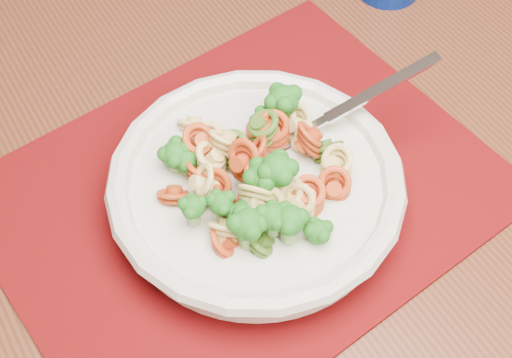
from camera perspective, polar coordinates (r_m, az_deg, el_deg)
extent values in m
cube|color=#562A18|center=(0.70, -7.99, 1.96)|extent=(1.53, 1.28, 0.04)
cube|color=#562A18|center=(1.39, 9.61, 12.99)|extent=(0.09, 0.09, 0.65)
cube|color=#590803|center=(0.64, -1.01, -1.09)|extent=(0.53, 0.50, 0.00)
cylinder|color=beige|center=(0.62, 0.00, -1.92)|extent=(0.11, 0.11, 0.01)
cylinder|color=beige|center=(0.61, 0.00, -0.92)|extent=(0.23, 0.23, 0.03)
torus|color=beige|center=(0.59, 0.00, -0.11)|extent=(0.25, 0.25, 0.02)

